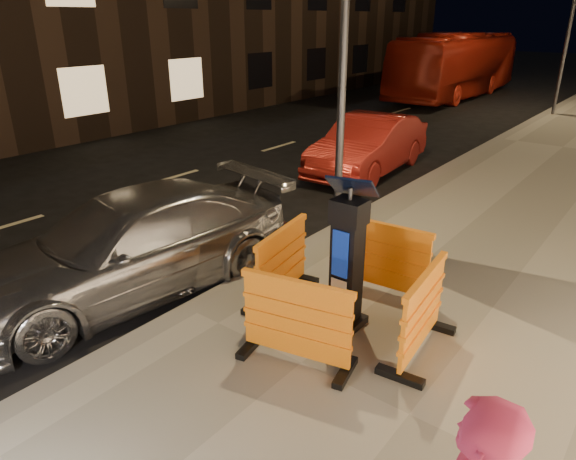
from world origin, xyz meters
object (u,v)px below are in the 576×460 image
Objects in this scene: barrier_kerbside at (282,264)px; car_silver at (137,289)px; barrier_back at (385,259)px; car_red at (367,172)px; parking_kiosk at (347,257)px; barrier_front at (297,322)px; bus_doubledecker at (453,97)px; barrier_bldgside at (422,314)px.

barrier_kerbside reaches higher than car_silver.
barrier_back is 0.30× the size of car_red.
barrier_front is at bearing -97.72° from parking_kiosk.
car_silver is at bearing -152.17° from barrier_back.
barrier_front is 0.12× the size of bus_doubledecker.
parking_kiosk is 1.40× the size of barrier_front.
bus_doubledecker is (-5.57, 20.08, -0.63)m from barrier_kerbside.
parking_kiosk is 1.02m from barrier_front.
parking_kiosk is 3.17m from car_silver.
barrier_kerbside is at bearing -75.31° from bus_doubledecker.
car_red is (-0.40, 7.15, 0.00)m from car_silver.
barrier_kerbside is at bearing 122.28° from barrier_front.
car_silver is at bearing 165.85° from barrier_front.
car_red is (-3.26, 6.27, -1.02)m from parking_kiosk.
car_red is at bearing 101.61° from barrier_front.
barrier_front is 2.94m from car_silver.
bus_doubledecker reaches higher than barrier_bldgside.
car_red is at bearing 109.79° from parking_kiosk.
barrier_back is at bearing 82.28° from parking_kiosk.
barrier_back is at bearing -63.16° from car_red.
car_silver is (-2.86, 0.07, -0.63)m from barrier_front.
barrier_bldgside is at bearing -70.41° from bus_doubledecker.
car_silver is 7.16m from car_red.
barrier_kerbside is at bearing -139.72° from barrier_back.
car_red is (-4.21, 6.27, -0.63)m from barrier_bldgside.
car_silver is 21.28m from bus_doubledecker.
parking_kiosk is at bearing -67.19° from car_red.
barrier_front is 1.00× the size of barrier_bldgside.
barrier_back and barrier_kerbside have the same top height.
barrier_back is 1.00× the size of barrier_kerbside.
parking_kiosk is at bearing 77.28° from barrier_front.
car_silver is (-3.81, -0.88, -0.63)m from barrier_bldgside.
barrier_kerbside is 0.30× the size of car_red.
parking_kiosk reaches higher than barrier_back.
barrier_bldgside is (0.95, -0.95, 0.00)m from barrier_back.
barrier_front and barrier_back have the same top height.
car_red reaches higher than car_silver.
barrier_front is 1.34m from barrier_kerbside.
barrier_kerbside and barrier_bldgside have the same top height.
car_red is (-3.26, 7.22, -0.63)m from barrier_front.
barrier_front and barrier_bldgside have the same top height.
barrier_back reaches higher than car_red.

